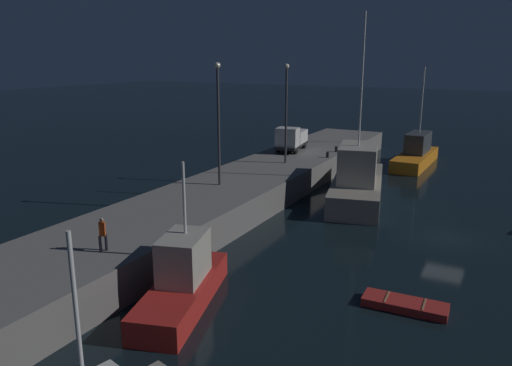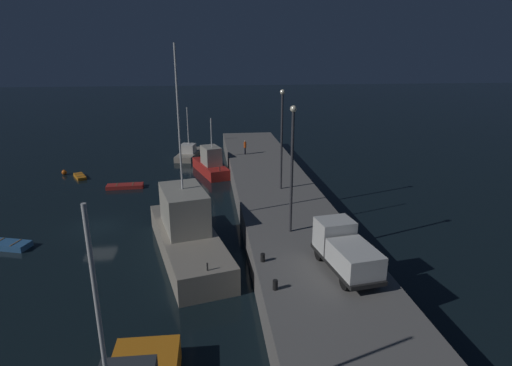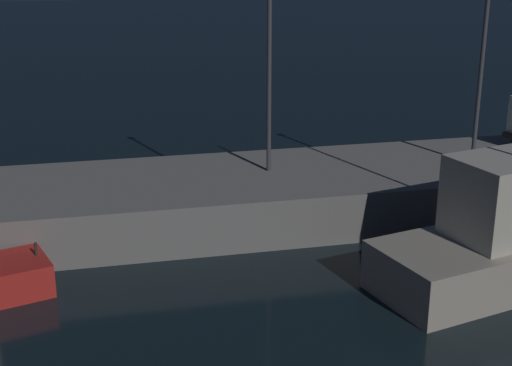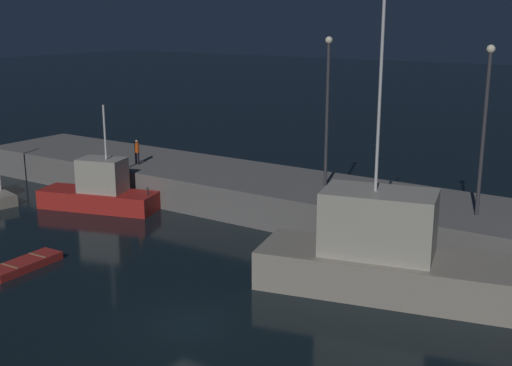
# 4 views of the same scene
# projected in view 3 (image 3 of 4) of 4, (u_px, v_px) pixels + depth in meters

# --- Properties ---
(pier_quay) EXTENTS (60.97, 7.58, 2.16)m
(pier_quay) POSITION_uv_depth(u_px,v_px,m) (315.00, 192.00, 33.55)
(pier_quay) COLOR slate
(pier_quay) RESTS_ON ground
(lamp_post_west) EXTENTS (0.44, 0.44, 9.09)m
(lamp_post_west) POSITION_uv_depth(u_px,v_px,m) (269.00, 55.00, 31.41)
(lamp_post_west) COLOR #38383D
(lamp_post_west) RESTS_ON pier_quay
(lamp_post_east) EXTENTS (0.44, 0.44, 8.88)m
(lamp_post_east) POSITION_uv_depth(u_px,v_px,m) (483.00, 54.00, 32.52)
(lamp_post_east) COLOR #38383D
(lamp_post_east) RESTS_ON pier_quay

